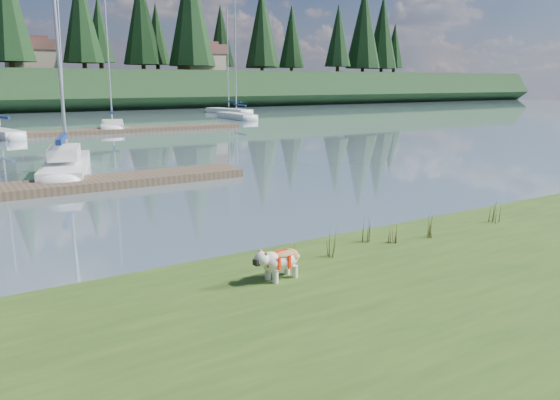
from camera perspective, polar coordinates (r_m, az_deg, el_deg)
ground at (r=41.33m, az=-23.83°, el=6.12°), size 200.00×200.00×0.00m
bank at (r=8.48m, az=18.73°, el=-12.86°), size 60.00×9.00×0.35m
bulldog at (r=9.40m, az=0.00°, el=-6.21°), size 0.95×0.46×0.57m
sailboat_main at (r=24.25m, az=-21.33°, el=3.71°), size 3.51×7.83×11.21m
dock_near at (r=20.13m, az=-25.76°, el=0.93°), size 16.00×2.00×0.30m
dock_far at (r=41.66m, az=-21.12°, el=6.59°), size 26.00×2.20×0.30m
sailboat_bg_3 at (r=46.09m, az=-17.09°, el=7.56°), size 3.72×8.24×11.90m
sailboat_bg_4 at (r=56.35m, az=-4.85°, el=8.81°), size 2.09×7.84×11.45m
sailboat_bg_5 at (r=66.16m, az=-5.73°, el=9.30°), size 2.62×8.62×12.06m
weed_0 at (r=10.68m, az=5.59°, el=-4.56°), size 0.17×0.14×0.60m
weed_1 at (r=11.70m, az=9.15°, el=-3.24°), size 0.17×0.14×0.56m
weed_2 at (r=12.33m, az=15.48°, el=-2.70°), size 0.17×0.14×0.57m
weed_3 at (r=10.13m, az=1.45°, el=-5.55°), size 0.17×0.14×0.55m
weed_4 at (r=11.77m, az=11.76°, el=-3.52°), size 0.17×0.14×0.43m
weed_5 at (r=14.13m, az=21.55°, el=-1.06°), size 0.17×0.14×0.68m
mud_lip at (r=11.55m, az=1.50°, el=-5.96°), size 60.00×0.50×0.14m
conifer_4 at (r=77.81m, az=-26.75°, el=17.97°), size 6.16×6.16×15.10m
conifer_5 at (r=83.73m, az=-18.39°, el=16.57°), size 3.96×3.96×10.35m
conifer_6 at (r=86.40m, az=-9.34°, el=18.97°), size 7.04×7.04×17.00m
conifer_7 at (r=95.20m, az=-1.92°, el=17.39°), size 5.28×5.28×13.20m
conifer_8 at (r=99.17m, az=6.10°, el=16.73°), size 4.62×4.62×11.77m
conifer_9 at (r=109.96m, az=10.66°, el=16.86°), size 5.94×5.94×14.62m
house_1 at (r=82.68m, az=-24.62°, el=13.71°), size 6.30×5.30×4.65m
house_2 at (r=87.58m, az=-8.21°, el=14.53°), size 6.30×5.30×4.65m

